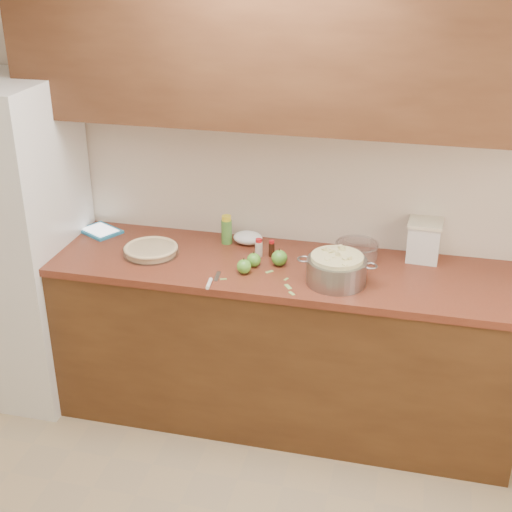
% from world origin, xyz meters
% --- Properties ---
extents(room_shell, '(3.60, 3.60, 3.60)m').
position_xyz_m(room_shell, '(0.00, 0.00, 1.30)').
color(room_shell, tan).
rests_on(room_shell, ground).
extents(counter_run, '(2.64, 0.68, 0.92)m').
position_xyz_m(counter_run, '(0.00, 1.48, 0.46)').
color(counter_run, '#553318').
rests_on(counter_run, ground).
extents(upper_cabinets, '(2.60, 0.34, 0.70)m').
position_xyz_m(upper_cabinets, '(0.00, 1.63, 1.95)').
color(upper_cabinets, '#56311A').
rests_on(upper_cabinets, room_shell).
extents(fridge, '(0.70, 0.70, 1.80)m').
position_xyz_m(fridge, '(-1.44, 1.44, 0.90)').
color(fridge, white).
rests_on(fridge, ground).
extents(pie, '(0.29, 0.29, 0.05)m').
position_xyz_m(pie, '(-0.61, 1.44, 0.94)').
color(pie, silver).
rests_on(pie, counter_run).
extents(colander, '(0.39, 0.29, 0.14)m').
position_xyz_m(colander, '(0.38, 1.35, 0.99)').
color(colander, gray).
rests_on(colander, counter_run).
extents(flour_canister, '(0.18, 0.18, 0.21)m').
position_xyz_m(flour_canister, '(0.78, 1.72, 1.03)').
color(flour_canister, silver).
rests_on(flour_canister, counter_run).
extents(tablet, '(0.27, 0.25, 0.02)m').
position_xyz_m(tablet, '(-0.99, 1.65, 0.93)').
color(tablet, teal).
rests_on(tablet, counter_run).
extents(paring_knife, '(0.04, 0.20, 0.02)m').
position_xyz_m(paring_knife, '(-0.20, 1.19, 0.93)').
color(paring_knife, gray).
rests_on(paring_knife, counter_run).
extents(lemon_bottle, '(0.06, 0.06, 0.16)m').
position_xyz_m(lemon_bottle, '(-0.26, 1.68, 1.00)').
color(lemon_bottle, '#4C8C38').
rests_on(lemon_bottle, counter_run).
extents(cinnamon_shaker, '(0.04, 0.04, 0.10)m').
position_xyz_m(cinnamon_shaker, '(-0.05, 1.55, 0.97)').
color(cinnamon_shaker, beige).
rests_on(cinnamon_shaker, counter_run).
extents(vanilla_bottle, '(0.03, 0.03, 0.09)m').
position_xyz_m(vanilla_bottle, '(0.02, 1.57, 0.96)').
color(vanilla_bottle, black).
rests_on(vanilla_bottle, counter_run).
extents(mixing_bowl, '(0.23, 0.23, 0.08)m').
position_xyz_m(mixing_bowl, '(0.45, 1.65, 0.97)').
color(mixing_bowl, silver).
rests_on(mixing_bowl, counter_run).
extents(paper_towel, '(0.16, 0.13, 0.07)m').
position_xyz_m(paper_towel, '(-0.15, 1.70, 0.95)').
color(paper_towel, white).
rests_on(paper_towel, counter_run).
extents(apple_left, '(0.07, 0.07, 0.08)m').
position_xyz_m(apple_left, '(-0.05, 1.43, 0.96)').
color(apple_left, '#55A431').
rests_on(apple_left, counter_run).
extents(apple_center, '(0.08, 0.08, 0.09)m').
position_xyz_m(apple_center, '(0.08, 1.47, 0.96)').
color(apple_center, '#55A431').
rests_on(apple_center, counter_run).
extents(apple_front, '(0.07, 0.07, 0.09)m').
position_xyz_m(apple_front, '(-0.08, 1.34, 0.96)').
color(apple_front, '#55A431').
rests_on(apple_front, counter_run).
extents(peel_a, '(0.03, 0.02, 0.00)m').
position_xyz_m(peel_a, '(-0.16, 1.25, 0.92)').
color(peel_a, '#95C05D').
rests_on(peel_a, counter_run).
extents(peel_b, '(0.04, 0.04, 0.00)m').
position_xyz_m(peel_b, '(0.20, 1.18, 0.92)').
color(peel_b, '#95C05D').
rests_on(peel_b, counter_run).
extents(peel_c, '(0.02, 0.03, 0.00)m').
position_xyz_m(peel_c, '(0.14, 1.32, 0.92)').
color(peel_c, '#95C05D').
rests_on(peel_c, counter_run).
extents(peel_d, '(0.03, 0.03, 0.00)m').
position_xyz_m(peel_d, '(-0.11, 1.39, 0.92)').
color(peel_d, '#95C05D').
rests_on(peel_d, counter_run).
extents(peel_e, '(0.05, 0.05, 0.00)m').
position_xyz_m(peel_e, '(0.17, 1.25, 0.92)').
color(peel_e, '#95C05D').
rests_on(peel_e, counter_run).
extents(peel_f, '(0.04, 0.04, 0.00)m').
position_xyz_m(peel_f, '(0.05, 1.38, 0.92)').
color(peel_f, '#95C05D').
rests_on(peel_f, counter_run).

